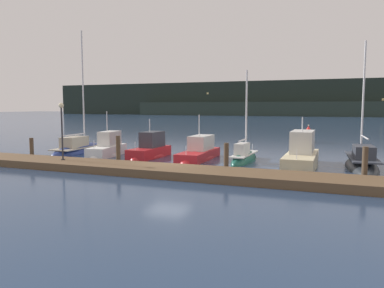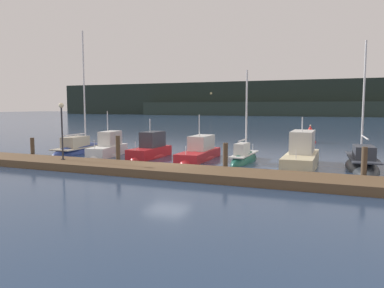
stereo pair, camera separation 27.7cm
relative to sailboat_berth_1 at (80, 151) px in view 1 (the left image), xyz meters
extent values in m
plane|color=navy|center=(10.48, -5.12, -0.13)|extent=(400.00, 400.00, 0.00)
cube|color=brown|center=(10.48, -6.62, 0.09)|extent=(31.22, 2.80, 0.45)
cylinder|color=#4C3D2D|center=(-0.26, -4.97, 0.66)|extent=(0.28, 0.28, 1.59)
cylinder|color=#4C3D2D|center=(6.90, -4.97, 0.84)|extent=(0.28, 0.28, 1.94)
cylinder|color=#4C3D2D|center=(14.06, -4.97, 0.74)|extent=(0.28, 0.28, 1.75)
cylinder|color=#4C3D2D|center=(21.22, -4.97, 0.78)|extent=(0.28, 0.28, 1.82)
ellipsoid|color=navy|center=(-0.01, 0.08, -0.13)|extent=(2.55, 7.34, 1.47)
cube|color=#A39984|center=(-0.01, 0.08, 0.32)|extent=(2.14, 6.16, 0.08)
cube|color=#A39984|center=(0.05, -0.78, 0.79)|extent=(1.39, 2.39, 0.86)
cylinder|color=silver|center=(-0.05, 0.66, 5.09)|extent=(0.12, 0.12, 9.54)
cylinder|color=silver|center=(0.06, -0.89, 1.39)|extent=(0.31, 3.09, 0.09)
cylinder|color=silver|center=(-0.24, 3.39, 0.57)|extent=(0.04, 0.04, 0.50)
ellipsoid|color=white|center=(3.42, -1.14, -0.13)|extent=(2.23, 5.05, 1.29)
cube|color=white|center=(3.42, -1.14, 0.25)|extent=(2.04, 4.55, 0.78)
cube|color=silver|center=(3.35, -0.66, 1.19)|extent=(1.34, 2.28, 1.09)
cube|color=black|center=(3.20, 0.31, 1.35)|extent=(0.94, 0.36, 0.49)
cylinder|color=silver|center=(3.40, -1.04, 2.52)|extent=(0.07, 0.07, 1.56)
cylinder|color=silver|center=(3.72, -3.17, 0.94)|extent=(0.04, 0.04, 0.60)
ellipsoid|color=red|center=(6.82, -0.65, -0.13)|extent=(1.80, 4.76, 1.26)
cube|color=red|center=(6.82, -0.65, 0.24)|extent=(1.65, 4.28, 0.75)
cube|color=#333842|center=(6.83, -0.18, 1.19)|extent=(1.20, 2.10, 1.16)
cube|color=black|center=(6.85, 0.77, 1.37)|extent=(1.02, 0.26, 0.52)
cylinder|color=silver|center=(6.82, -0.56, 2.26)|extent=(0.07, 0.07, 0.97)
cylinder|color=silver|center=(6.78, -2.64, 0.91)|extent=(0.04, 0.04, 0.60)
ellipsoid|color=red|center=(10.60, -0.24, -0.13)|extent=(1.96, 5.96, 1.35)
cube|color=red|center=(10.60, -0.24, 0.18)|extent=(1.80, 5.37, 0.63)
cube|color=silver|center=(10.58, 0.35, 1.02)|extent=(1.30, 2.63, 1.05)
cube|color=black|center=(10.56, 1.53, 1.18)|extent=(1.10, 0.25, 0.47)
cylinder|color=silver|center=(10.59, -0.12, 2.31)|extent=(0.07, 0.07, 1.53)
cylinder|color=silver|center=(10.65, -2.73, 0.80)|extent=(0.04, 0.04, 0.60)
ellipsoid|color=#195647|center=(13.91, -0.04, -0.13)|extent=(1.26, 5.21, 1.45)
cube|color=silver|center=(13.91, -0.04, 0.38)|extent=(1.06, 4.37, 0.08)
cube|color=silver|center=(13.90, -0.66, 0.81)|extent=(0.73, 1.67, 0.78)
cylinder|color=silver|center=(13.91, 0.38, 3.26)|extent=(0.12, 0.12, 5.77)
cylinder|color=silver|center=(13.90, -0.58, 1.39)|extent=(0.12, 1.92, 0.09)
cylinder|color=silver|center=(13.94, 2.35, 0.63)|extent=(0.04, 0.04, 0.50)
ellipsoid|color=beige|center=(17.80, -0.95, -0.13)|extent=(2.02, 6.82, 1.07)
cube|color=beige|center=(17.80, -0.95, 0.29)|extent=(1.85, 6.13, 0.84)
cube|color=silver|center=(17.79, -0.27, 1.41)|extent=(1.36, 3.00, 1.40)
cube|color=black|center=(17.78, 1.09, 1.62)|extent=(1.18, 0.28, 0.62)
cylinder|color=silver|center=(17.79, -0.82, 2.55)|extent=(0.07, 0.07, 0.90)
cylinder|color=silver|center=(17.82, -3.81, 1.01)|extent=(0.04, 0.04, 0.60)
ellipsoid|color=#2D3338|center=(21.33, 0.02, -0.13)|extent=(2.32, 6.60, 1.14)
cube|color=#333842|center=(21.33, 0.02, 0.53)|extent=(1.95, 5.54, 0.08)
cube|color=#333842|center=(21.38, -0.76, 0.95)|extent=(1.26, 2.15, 0.76)
cylinder|color=silver|center=(21.29, 0.53, 4.12)|extent=(0.12, 0.12, 7.17)
cylinder|color=silver|center=(21.39, -0.93, 1.85)|extent=(0.30, 2.94, 0.09)
cylinder|color=silver|center=(21.11, 2.99, 0.78)|extent=(0.04, 0.04, 0.50)
cylinder|color=red|center=(16.92, 15.93, -0.05)|extent=(1.23, 1.23, 0.16)
cylinder|color=red|center=(16.92, 15.93, 0.58)|extent=(0.82, 0.82, 1.10)
cone|color=red|center=(16.92, 15.93, 1.38)|extent=(0.57, 0.57, 0.50)
sphere|color=#F9EAB7|center=(16.92, 15.93, 1.68)|extent=(0.16, 0.16, 0.16)
cylinder|color=#2D2D33|center=(3.85, -6.56, 0.35)|extent=(0.24, 0.24, 0.06)
cylinder|color=#2D2D33|center=(3.85, -6.56, 1.99)|extent=(0.10, 0.10, 3.22)
sphere|color=#F9EAB7|center=(3.85, -6.56, 3.73)|extent=(0.32, 0.32, 0.32)
cube|color=#1E2823|center=(10.48, 134.03, 6.88)|extent=(240.00, 16.00, 14.02)
cube|color=#26332C|center=(10.21, 124.03, 2.59)|extent=(144.00, 10.00, 5.46)
cube|color=#F4DB8C|center=(15.46, 125.98, 3.56)|extent=(0.80, 0.10, 0.80)
cube|color=#F4DB8C|center=(-32.79, 125.98, 9.10)|extent=(0.80, 0.10, 0.80)
cube|color=#F4DB8C|center=(34.06, 125.98, 6.10)|extent=(0.80, 0.10, 0.80)
cube|color=#F4DB8C|center=(-13.14, 125.98, 4.03)|extent=(0.80, 0.10, 0.80)
cube|color=#F4DB8C|center=(-45.16, 125.98, 3.57)|extent=(0.80, 0.10, 0.80)
camera|label=1|loc=(20.00, -25.24, 3.69)|focal=35.00mm
camera|label=2|loc=(20.26, -25.13, 3.69)|focal=35.00mm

